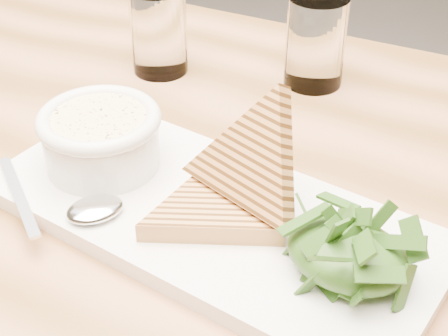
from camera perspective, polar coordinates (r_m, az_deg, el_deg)
The scene contains 14 objects.
table_top at distance 0.66m, azimuth -7.12°, elevation -4.25°, with size 1.32×0.88×0.04m, color #B0734C.
table_leg_bl at distance 1.45m, azimuth -14.91°, elevation 1.66°, with size 0.06×0.06×0.69m, color #B0734C.
platter at distance 0.61m, azimuth -1.04°, elevation -4.07°, with size 0.41×0.19×0.02m, color white.
soup_bowl at distance 0.66m, azimuth -10.12°, elevation 1.91°, with size 0.11×0.11×0.04m, color white.
soup at distance 0.65m, azimuth -10.36°, elevation 3.87°, with size 0.09×0.09×0.01m, color beige.
bowl_rim at distance 0.65m, azimuth -10.38°, elevation 4.02°, with size 0.12×0.12×0.01m, color white.
sandwich_flat at distance 0.59m, azimuth -0.94°, elevation -3.43°, with size 0.14×0.14×0.02m, color #B77C42, non-canonical shape.
sandwich_lean at distance 0.58m, azimuth 2.32°, elevation 0.46°, with size 0.14×0.14×0.08m, color #B77C42, non-canonical shape.
salad_base at distance 0.54m, azimuth 10.26°, elevation -7.09°, with size 0.10×0.08×0.04m, color #18390F.
arugula_pile at distance 0.54m, azimuth 10.35°, elevation -6.46°, with size 0.11×0.10×0.05m, color #335B1B, non-canonical shape.
spoon_bowl at distance 0.61m, azimuth -10.69°, elevation -3.39°, with size 0.04×0.05×0.01m, color silver.
spoon_handle at distance 0.64m, azimuth -16.69°, elevation -2.21°, with size 0.13×0.01×0.00m, color silver.
glass_near at distance 0.85m, azimuth -5.44°, elevation 11.24°, with size 0.07×0.07×0.10m, color white.
glass_far at distance 0.82m, azimuth 7.62°, elevation 10.38°, with size 0.07×0.07×0.11m, color white.
Camera 1 is at (0.39, -0.58, 1.13)m, focal length 55.00 mm.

